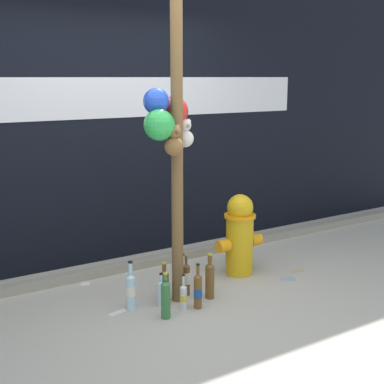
# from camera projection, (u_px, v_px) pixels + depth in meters

# --- Properties ---
(ground_plane) EXTENTS (14.00, 14.00, 0.00)m
(ground_plane) POSITION_uv_depth(u_px,v_px,m) (188.00, 314.00, 4.28)
(ground_plane) COLOR #ADA899
(building_wall) EXTENTS (10.00, 0.21, 3.17)m
(building_wall) POSITION_uv_depth(u_px,v_px,m) (99.00, 104.00, 5.30)
(building_wall) COLOR black
(building_wall) RESTS_ON ground_plane
(curb_strip) EXTENTS (8.00, 0.12, 0.08)m
(curb_strip) POSITION_uv_depth(u_px,v_px,m) (125.00, 267.00, 5.23)
(curb_strip) COLOR gray
(curb_strip) RESTS_ON ground_plane
(memorial_post) EXTENTS (0.60, 0.44, 3.08)m
(memorial_post) POSITION_uv_depth(u_px,v_px,m) (172.00, 92.00, 4.18)
(memorial_post) COLOR brown
(memorial_post) RESTS_ON ground_plane
(fire_hydrant) EXTENTS (0.49, 0.30, 0.77)m
(fire_hydrant) POSITION_uv_depth(u_px,v_px,m) (240.00, 234.00, 5.08)
(fire_hydrant) COLOR gold
(fire_hydrant) RESTS_ON ground_plane
(bottle_0) EXTENTS (0.07, 0.07, 0.37)m
(bottle_0) POSITION_uv_depth(u_px,v_px,m) (186.00, 278.00, 4.62)
(bottle_0) COLOR brown
(bottle_0) RESTS_ON ground_plane
(bottle_1) EXTENTS (0.07, 0.07, 0.32)m
(bottle_1) POSITION_uv_depth(u_px,v_px,m) (183.00, 276.00, 4.76)
(bottle_1) COLOR #93CCE0
(bottle_1) RESTS_ON ground_plane
(bottle_2) EXTENTS (0.08, 0.08, 0.40)m
(bottle_2) POSITION_uv_depth(u_px,v_px,m) (210.00, 279.00, 4.55)
(bottle_2) COLOR brown
(bottle_2) RESTS_ON ground_plane
(bottle_3) EXTENTS (0.06, 0.06, 0.30)m
(bottle_3) POSITION_uv_depth(u_px,v_px,m) (184.00, 296.00, 4.35)
(bottle_3) COLOR silver
(bottle_3) RESTS_ON ground_plane
(bottle_4) EXTENTS (0.06, 0.06, 0.28)m
(bottle_4) POSITION_uv_depth(u_px,v_px,m) (161.00, 292.00, 4.41)
(bottle_4) COLOR #B2DBEA
(bottle_4) RESTS_ON ground_plane
(bottle_5) EXTENTS (0.07, 0.07, 0.38)m
(bottle_5) POSITION_uv_depth(u_px,v_px,m) (198.00, 291.00, 4.36)
(bottle_5) COLOR brown
(bottle_5) RESTS_ON ground_plane
(bottle_6) EXTENTS (0.08, 0.08, 0.34)m
(bottle_6) POSITION_uv_depth(u_px,v_px,m) (164.00, 285.00, 4.49)
(bottle_6) COLOR brown
(bottle_6) RESTS_ON ground_plane
(bottle_7) EXTENTS (0.08, 0.08, 0.40)m
(bottle_7) POSITION_uv_depth(u_px,v_px,m) (131.00, 290.00, 4.34)
(bottle_7) COLOR #B2DBEA
(bottle_7) RESTS_ON ground_plane
(bottle_8) EXTENTS (0.07, 0.07, 0.37)m
(bottle_8) POSITION_uv_depth(u_px,v_px,m) (166.00, 298.00, 4.17)
(bottle_8) COLOR #337038
(bottle_8) RESTS_ON ground_plane
(litter_0) EXTENTS (0.17, 0.09, 0.01)m
(litter_0) POSITION_uv_depth(u_px,v_px,m) (118.00, 312.00, 4.30)
(litter_0) COLOR silver
(litter_0) RESTS_ON ground_plane
(litter_1) EXTENTS (0.14, 0.06, 0.01)m
(litter_1) POSITION_uv_depth(u_px,v_px,m) (297.00, 271.00, 5.22)
(litter_1) COLOR tan
(litter_1) RESTS_ON ground_plane
(litter_2) EXTENTS (0.16, 0.15, 0.01)m
(litter_2) POSITION_uv_depth(u_px,v_px,m) (288.00, 279.00, 5.00)
(litter_2) COLOR #8C99B2
(litter_2) RESTS_ON ground_plane
(litter_3) EXTENTS (0.11, 0.11, 0.01)m
(litter_3) POSITION_uv_depth(u_px,v_px,m) (85.00, 284.00, 4.89)
(litter_3) COLOR silver
(litter_3) RESTS_ON ground_plane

